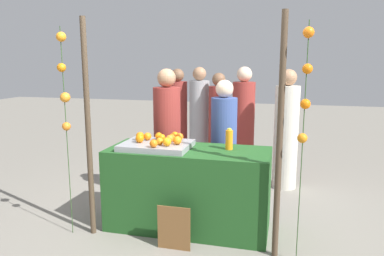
{
  "coord_description": "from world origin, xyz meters",
  "views": [
    {
      "loc": [
        0.97,
        -3.61,
        1.78
      ],
      "look_at": [
        0.0,
        0.15,
        1.07
      ],
      "focal_mm": 34.21,
      "sensor_mm": 36.0,
      "label": 1
    }
  ],
  "objects_px": {
    "orange_0": "(154,144)",
    "stall_counter": "(189,188)",
    "vendor_left": "(167,141)",
    "vendor_right": "(224,149)",
    "chalkboard_sign": "(174,228)",
    "orange_1": "(167,142)",
    "juice_bottle": "(229,140)"
  },
  "relations": [
    {
      "from": "orange_0",
      "to": "stall_counter",
      "type": "bearing_deg",
      "value": 41.07
    },
    {
      "from": "orange_0",
      "to": "chalkboard_sign",
      "type": "height_order",
      "value": "orange_0"
    },
    {
      "from": "orange_1",
      "to": "vendor_left",
      "type": "height_order",
      "value": "vendor_left"
    },
    {
      "from": "vendor_left",
      "to": "vendor_right",
      "type": "height_order",
      "value": "vendor_left"
    },
    {
      "from": "chalkboard_sign",
      "to": "vendor_right",
      "type": "height_order",
      "value": "vendor_right"
    },
    {
      "from": "juice_bottle",
      "to": "vendor_right",
      "type": "relative_size",
      "value": 0.14
    },
    {
      "from": "orange_0",
      "to": "juice_bottle",
      "type": "distance_m",
      "value": 0.79
    },
    {
      "from": "stall_counter",
      "to": "chalkboard_sign",
      "type": "bearing_deg",
      "value": -90.8
    },
    {
      "from": "orange_1",
      "to": "juice_bottle",
      "type": "height_order",
      "value": "juice_bottle"
    },
    {
      "from": "vendor_right",
      "to": "orange_0",
      "type": "bearing_deg",
      "value": -121.19
    },
    {
      "from": "juice_bottle",
      "to": "vendor_left",
      "type": "relative_size",
      "value": 0.13
    },
    {
      "from": "orange_0",
      "to": "vendor_right",
      "type": "relative_size",
      "value": 0.05
    },
    {
      "from": "juice_bottle",
      "to": "vendor_left",
      "type": "bearing_deg",
      "value": 146.66
    },
    {
      "from": "orange_0",
      "to": "juice_bottle",
      "type": "xyz_separation_m",
      "value": [
        0.71,
        0.35,
        0.0
      ]
    },
    {
      "from": "vendor_left",
      "to": "vendor_right",
      "type": "relative_size",
      "value": 1.08
    },
    {
      "from": "orange_1",
      "to": "chalkboard_sign",
      "type": "xyz_separation_m",
      "value": [
        0.18,
        -0.34,
        -0.76
      ]
    },
    {
      "from": "orange_1",
      "to": "vendor_left",
      "type": "relative_size",
      "value": 0.05
    },
    {
      "from": "chalkboard_sign",
      "to": "vendor_left",
      "type": "relative_size",
      "value": 0.26
    },
    {
      "from": "stall_counter",
      "to": "orange_0",
      "type": "bearing_deg",
      "value": -138.93
    },
    {
      "from": "stall_counter",
      "to": "vendor_left",
      "type": "relative_size",
      "value": 1.01
    },
    {
      "from": "juice_bottle",
      "to": "chalkboard_sign",
      "type": "relative_size",
      "value": 0.5
    },
    {
      "from": "orange_0",
      "to": "vendor_right",
      "type": "height_order",
      "value": "vendor_right"
    },
    {
      "from": "orange_1",
      "to": "orange_0",
      "type": "bearing_deg",
      "value": -140.84
    },
    {
      "from": "juice_bottle",
      "to": "vendor_left",
      "type": "distance_m",
      "value": 1.06
    },
    {
      "from": "chalkboard_sign",
      "to": "orange_1",
      "type": "bearing_deg",
      "value": 117.08
    },
    {
      "from": "juice_bottle",
      "to": "chalkboard_sign",
      "type": "bearing_deg",
      "value": -124.78
    },
    {
      "from": "orange_1",
      "to": "juice_bottle",
      "type": "xyz_separation_m",
      "value": [
        0.6,
        0.26,
        0.0
      ]
    },
    {
      "from": "juice_bottle",
      "to": "vendor_left",
      "type": "xyz_separation_m",
      "value": [
        -0.87,
        0.57,
        -0.19
      ]
    },
    {
      "from": "chalkboard_sign",
      "to": "vendor_right",
      "type": "relative_size",
      "value": 0.28
    },
    {
      "from": "orange_1",
      "to": "chalkboard_sign",
      "type": "relative_size",
      "value": 0.2
    },
    {
      "from": "stall_counter",
      "to": "juice_bottle",
      "type": "relative_size",
      "value": 7.62
    },
    {
      "from": "orange_1",
      "to": "vendor_right",
      "type": "xyz_separation_m",
      "value": [
        0.45,
        0.83,
        -0.24
      ]
    }
  ]
}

